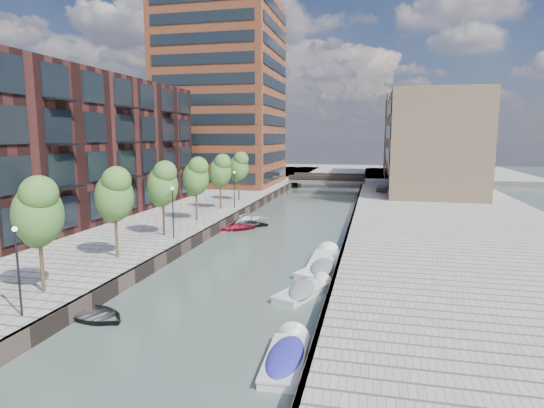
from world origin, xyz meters
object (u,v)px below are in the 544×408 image
(motorboat_2, at_px, (325,260))
(car, at_px, (384,186))
(sloop_3, at_px, (246,222))
(sloop_4, at_px, (250,226))
(tree_6, at_px, (239,166))
(bridge, at_px, (327,179))
(tree_5, at_px, (220,170))
(tree_3, at_px, (163,183))
(tree_2, at_px, (114,194))
(motorboat_4, at_px, (326,269))
(sloop_2, at_px, (235,230))
(tree_1, at_px, (38,210))
(tree_4, at_px, (196,176))
(sloop_1, at_px, (94,318))
(motorboat_3, at_px, (287,356))
(motorboat_1, at_px, (306,291))

(motorboat_2, height_order, car, car)
(sloop_3, height_order, sloop_4, sloop_3)
(tree_6, height_order, car, tree_6)
(tree_6, relative_size, car, 1.44)
(motorboat_2, bearing_deg, bridge, 95.76)
(tree_5, bearing_deg, tree_3, -90.00)
(bridge, xyz_separation_m, tree_2, (-8.50, -54.00, 3.92))
(tree_2, height_order, car, tree_2)
(motorboat_4, bearing_deg, sloop_2, 130.61)
(tree_2, distance_m, tree_6, 28.00)
(tree_1, bearing_deg, sloop_4, 79.55)
(tree_4, distance_m, sloop_4, 7.66)
(bridge, distance_m, tree_5, 34.30)
(motorboat_4, bearing_deg, sloop_1, -135.15)
(bridge, bearing_deg, motorboat_3, -85.54)
(sloop_2, relative_size, motorboat_3, 0.99)
(sloop_2, bearing_deg, tree_2, 143.67)
(tree_4, distance_m, motorboat_1, 20.88)
(sloop_4, bearing_deg, tree_6, 28.34)
(sloop_3, xyz_separation_m, car, (14.60, 22.75, 1.71))
(sloop_4, bearing_deg, motorboat_3, -155.65)
(sloop_4, bearing_deg, sloop_1, -177.28)
(sloop_2, relative_size, motorboat_4, 0.86)
(tree_2, xyz_separation_m, sloop_3, (3.42, 19.12, -5.31))
(tree_2, relative_size, sloop_3, 1.22)
(motorboat_4, bearing_deg, bridge, 95.83)
(tree_3, height_order, motorboat_2, tree_3)
(sloop_2, bearing_deg, tree_3, 133.07)
(tree_1, relative_size, sloop_2, 1.32)
(motorboat_2, height_order, motorboat_4, motorboat_2)
(tree_4, xyz_separation_m, tree_5, (0.00, 7.00, 0.00))
(tree_1, distance_m, tree_4, 21.00)
(tree_5, height_order, motorboat_4, tree_5)
(bridge, height_order, sloop_2, bridge)
(tree_2, relative_size, sloop_1, 1.46)
(motorboat_2, relative_size, car, 1.28)
(tree_3, distance_m, tree_5, 14.00)
(tree_3, distance_m, motorboat_4, 15.13)
(tree_4, bearing_deg, tree_2, -90.00)
(tree_1, height_order, motorboat_1, tree_1)
(tree_1, relative_size, sloop_3, 1.22)
(motorboat_3, height_order, motorboat_4, motorboat_4)
(sloop_3, distance_m, motorboat_4, 19.05)
(motorboat_2, xyz_separation_m, motorboat_3, (0.07, -15.19, 0.08))
(tree_3, bearing_deg, car, 62.66)
(motorboat_2, height_order, motorboat_3, motorboat_2)
(sloop_3, bearing_deg, tree_3, 139.76)
(motorboat_3, relative_size, motorboat_4, 0.86)
(sloop_4, bearing_deg, tree_5, 55.67)
(tree_6, bearing_deg, sloop_2, -74.92)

